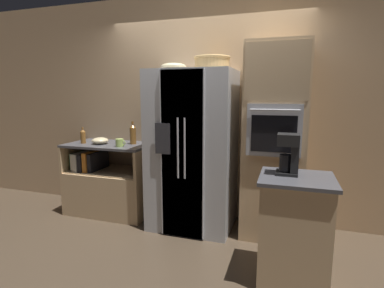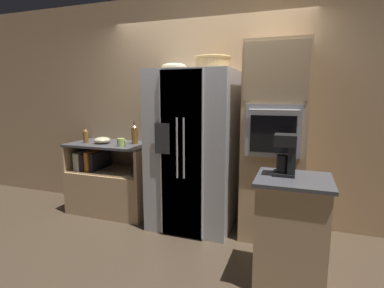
{
  "view_description": "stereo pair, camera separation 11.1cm",
  "coord_description": "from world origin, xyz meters",
  "px_view_note": "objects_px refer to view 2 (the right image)",
  "views": [
    {
      "loc": [
        1.01,
        -3.24,
        1.58
      ],
      "look_at": [
        -0.02,
        -0.03,
        1.01
      ],
      "focal_mm": 28.0,
      "sensor_mm": 36.0,
      "label": 1
    },
    {
      "loc": [
        1.11,
        -3.2,
        1.58
      ],
      "look_at": [
        -0.02,
        -0.03,
        1.01
      ],
      "focal_mm": 28.0,
      "sensor_mm": 36.0,
      "label": 2
    }
  ],
  "objects_px": {
    "wall_oven": "(275,142)",
    "mug": "(121,142)",
    "refrigerator": "(193,150)",
    "coffee_maker": "(287,153)",
    "mixing_bowl": "(102,140)",
    "bottle_tall": "(86,136)",
    "bottle_short": "(135,134)",
    "wicker_basket": "(212,63)",
    "fruit_bowl": "(174,66)"
  },
  "relations": [
    {
      "from": "wall_oven",
      "to": "mug",
      "type": "bearing_deg",
      "value": -175.26
    },
    {
      "from": "refrigerator",
      "to": "coffee_maker",
      "type": "xyz_separation_m",
      "value": [
        1.08,
        -0.73,
        0.18
      ]
    },
    {
      "from": "mixing_bowl",
      "to": "bottle_tall",
      "type": "bearing_deg",
      "value": -172.71
    },
    {
      "from": "mixing_bowl",
      "to": "bottle_short",
      "type": "bearing_deg",
      "value": 16.31
    },
    {
      "from": "mixing_bowl",
      "to": "coffee_maker",
      "type": "distance_m",
      "value": 2.47
    },
    {
      "from": "bottle_short",
      "to": "mixing_bowl",
      "type": "xyz_separation_m",
      "value": [
        -0.42,
        -0.12,
        -0.09
      ]
    },
    {
      "from": "mug",
      "to": "refrigerator",
      "type": "bearing_deg",
      "value": 5.53
    },
    {
      "from": "wicker_basket",
      "to": "coffee_maker",
      "type": "bearing_deg",
      "value": -43.33
    },
    {
      "from": "bottle_short",
      "to": "mug",
      "type": "bearing_deg",
      "value": -107.09
    },
    {
      "from": "bottle_tall",
      "to": "bottle_short",
      "type": "height_order",
      "value": "bottle_short"
    },
    {
      "from": "wall_oven",
      "to": "mixing_bowl",
      "type": "relative_size",
      "value": 9.9
    },
    {
      "from": "coffee_maker",
      "to": "bottle_tall",
      "type": "bearing_deg",
      "value": 164.66
    },
    {
      "from": "wicker_basket",
      "to": "bottle_tall",
      "type": "distance_m",
      "value": 1.93
    },
    {
      "from": "wall_oven",
      "to": "fruit_bowl",
      "type": "distance_m",
      "value": 1.4
    },
    {
      "from": "fruit_bowl",
      "to": "bottle_short",
      "type": "distance_m",
      "value": 1.06
    },
    {
      "from": "wall_oven",
      "to": "refrigerator",
      "type": "bearing_deg",
      "value": -176.05
    },
    {
      "from": "fruit_bowl",
      "to": "wicker_basket",
      "type": "bearing_deg",
      "value": 21.47
    },
    {
      "from": "bottle_tall",
      "to": "refrigerator",
      "type": "bearing_deg",
      "value": 0.94
    },
    {
      "from": "bottle_tall",
      "to": "bottle_short",
      "type": "xyz_separation_m",
      "value": [
        0.65,
        0.15,
        0.03
      ]
    },
    {
      "from": "wicker_basket",
      "to": "bottle_short",
      "type": "relative_size",
      "value": 1.4
    },
    {
      "from": "mixing_bowl",
      "to": "coffee_maker",
      "type": "relative_size",
      "value": 0.62
    },
    {
      "from": "mixing_bowl",
      "to": "wall_oven",
      "type": "bearing_deg",
      "value": 1.52
    },
    {
      "from": "mug",
      "to": "bottle_tall",
      "type": "bearing_deg",
      "value": 173.75
    },
    {
      "from": "fruit_bowl",
      "to": "mug",
      "type": "distance_m",
      "value": 1.15
    },
    {
      "from": "refrigerator",
      "to": "wicker_basket",
      "type": "xyz_separation_m",
      "value": [
        0.2,
        0.1,
        1.0
      ]
    },
    {
      "from": "refrigerator",
      "to": "mug",
      "type": "bearing_deg",
      "value": -174.47
    },
    {
      "from": "refrigerator",
      "to": "bottle_short",
      "type": "height_order",
      "value": "refrigerator"
    },
    {
      "from": "refrigerator",
      "to": "coffee_maker",
      "type": "height_order",
      "value": "refrigerator"
    },
    {
      "from": "coffee_maker",
      "to": "wall_oven",
      "type": "bearing_deg",
      "value": 101.23
    },
    {
      "from": "bottle_short",
      "to": "coffee_maker",
      "type": "height_order",
      "value": "coffee_maker"
    },
    {
      "from": "refrigerator",
      "to": "wall_oven",
      "type": "relative_size",
      "value": 0.88
    },
    {
      "from": "fruit_bowl",
      "to": "coffee_maker",
      "type": "xyz_separation_m",
      "value": [
        1.29,
        -0.67,
        -0.78
      ]
    },
    {
      "from": "wall_oven",
      "to": "wicker_basket",
      "type": "distance_m",
      "value": 1.13
    },
    {
      "from": "fruit_bowl",
      "to": "bottle_short",
      "type": "bearing_deg",
      "value": 163.68
    },
    {
      "from": "bottle_tall",
      "to": "bottle_short",
      "type": "bearing_deg",
      "value": 13.11
    },
    {
      "from": "coffee_maker",
      "to": "bottle_short",
      "type": "bearing_deg",
      "value": 155.98
    },
    {
      "from": "refrigerator",
      "to": "mixing_bowl",
      "type": "relative_size",
      "value": 8.66
    },
    {
      "from": "mug",
      "to": "coffee_maker",
      "type": "height_order",
      "value": "coffee_maker"
    },
    {
      "from": "bottle_tall",
      "to": "wicker_basket",
      "type": "bearing_deg",
      "value": 4.09
    },
    {
      "from": "wall_oven",
      "to": "bottle_tall",
      "type": "relative_size",
      "value": 9.91
    },
    {
      "from": "refrigerator",
      "to": "fruit_bowl",
      "type": "relative_size",
      "value": 6.51
    },
    {
      "from": "wicker_basket",
      "to": "bottle_short",
      "type": "height_order",
      "value": "wicker_basket"
    },
    {
      "from": "refrigerator",
      "to": "wicker_basket",
      "type": "bearing_deg",
      "value": 25.88
    },
    {
      "from": "refrigerator",
      "to": "coffee_maker",
      "type": "relative_size",
      "value": 5.41
    },
    {
      "from": "bottle_short",
      "to": "refrigerator",
      "type": "bearing_deg",
      "value": -8.52
    },
    {
      "from": "wicker_basket",
      "to": "bottle_tall",
      "type": "bearing_deg",
      "value": -175.91
    },
    {
      "from": "wall_oven",
      "to": "fruit_bowl",
      "type": "height_order",
      "value": "wall_oven"
    },
    {
      "from": "bottle_short",
      "to": "mug",
      "type": "relative_size",
      "value": 2.25
    },
    {
      "from": "wall_oven",
      "to": "wicker_basket",
      "type": "bearing_deg",
      "value": 177.34
    },
    {
      "from": "bottle_short",
      "to": "coffee_maker",
      "type": "bearing_deg",
      "value": -24.02
    }
  ]
}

